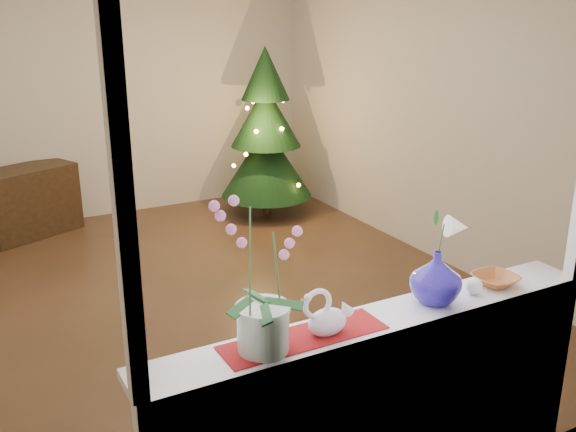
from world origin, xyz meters
name	(u,v)px	position (x,y,z in m)	size (l,w,h in m)	color
ground	(194,300)	(0.00, 0.00, 0.00)	(5.00, 5.00, 0.00)	#3B2718
wall_back	(103,90)	(0.00, 2.50, 1.35)	(4.50, 0.10, 2.70)	beige
wall_front	(406,231)	(0.00, -2.50, 1.35)	(4.50, 0.10, 2.70)	beige
wall_right	(430,106)	(2.25, 0.00, 1.35)	(0.10, 5.00, 2.70)	beige
window_apron	(388,423)	(0.00, -2.46, 0.44)	(2.20, 0.08, 0.88)	white
windowsill	(381,321)	(0.00, -2.37, 0.90)	(2.20, 0.26, 0.04)	white
window_frame	(406,142)	(0.00, -2.47, 1.70)	(2.22, 0.06, 1.60)	white
runner	(304,337)	(-0.38, -2.37, 0.92)	(0.70, 0.20, 0.01)	maroon
orchid_pot	(262,275)	(-0.57, -2.38, 1.24)	(0.22, 0.22, 0.63)	silver
swan	(328,312)	(-0.28, -2.39, 1.02)	(0.23, 0.11, 0.20)	silver
blue_vase	(436,273)	(0.30, -2.36, 1.06)	(0.26, 0.26, 0.28)	navy
lily	(440,222)	(0.30, -2.36, 1.30)	(0.15, 0.09, 0.21)	white
paperweight	(474,286)	(0.51, -2.39, 0.96)	(0.08, 0.08, 0.08)	white
amber_dish	(495,281)	(0.68, -2.36, 0.94)	(0.17, 0.17, 0.04)	#9D5022
xmas_tree	(266,133)	(1.49, 1.70, 0.90)	(0.98, 0.98, 1.80)	black
side_table	(28,202)	(-0.89, 2.21, 0.34)	(0.91, 0.46, 0.68)	black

